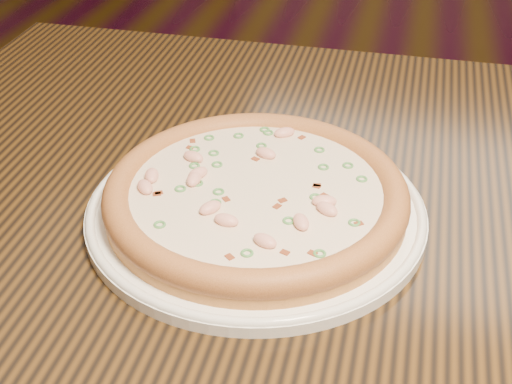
# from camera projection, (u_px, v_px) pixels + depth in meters

# --- Properties ---
(ground) EXTENTS (9.00, 9.00, 0.00)m
(ground) POSITION_uv_depth(u_px,v_px,m) (344.00, 290.00, 1.75)
(ground) COLOR black
(hero_table) EXTENTS (1.20, 0.80, 0.75)m
(hero_table) POSITION_uv_depth(u_px,v_px,m) (370.00, 276.00, 0.80)
(hero_table) COLOR black
(hero_table) RESTS_ON ground
(plate) EXTENTS (0.34, 0.34, 0.02)m
(plate) POSITION_uv_depth(u_px,v_px,m) (256.00, 209.00, 0.72)
(plate) COLOR white
(plate) RESTS_ON hero_table
(pizza) EXTENTS (0.31, 0.31, 0.03)m
(pizza) POSITION_uv_depth(u_px,v_px,m) (256.00, 194.00, 0.71)
(pizza) COLOR #CB843F
(pizza) RESTS_ON plate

